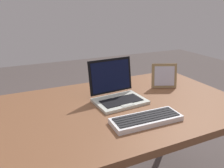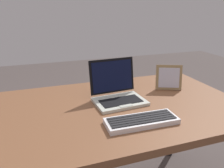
# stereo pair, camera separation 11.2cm
# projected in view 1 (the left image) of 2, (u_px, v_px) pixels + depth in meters

# --- Properties ---
(desk) EXTENTS (1.37, 0.81, 0.72)m
(desk) POSITION_uv_depth(u_px,v_px,m) (116.00, 116.00, 1.20)
(desk) COLOR brown
(desk) RESTS_ON ground
(laptop_front) EXTENTS (0.28, 0.24, 0.22)m
(laptop_front) POSITION_uv_depth(u_px,v_px,m) (117.00, 93.00, 1.22)
(laptop_front) COLOR beige
(laptop_front) RESTS_ON desk
(external_keyboard) EXTENTS (0.33, 0.13, 0.03)m
(external_keyboard) POSITION_uv_depth(u_px,v_px,m) (146.00, 119.00, 1.01)
(external_keyboard) COLOR silver
(external_keyboard) RESTS_ON desk
(photo_frame) EXTENTS (0.16, 0.10, 0.15)m
(photo_frame) POSITION_uv_depth(u_px,v_px,m) (164.00, 76.00, 1.41)
(photo_frame) COLOR olive
(photo_frame) RESTS_ON desk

